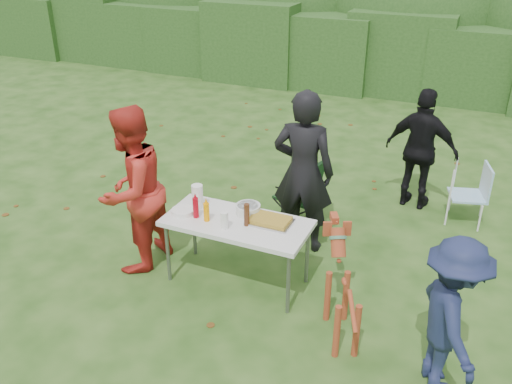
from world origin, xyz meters
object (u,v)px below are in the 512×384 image
at_px(lawn_chair, 468,193).
at_px(beer_bottle, 247,215).
at_px(paper_towel_roll, 197,196).
at_px(child, 451,317).
at_px(mustard_bottle, 206,212).
at_px(ketchup_bottle, 196,208).
at_px(person_black_puffy, 421,150).
at_px(dog, 343,295).
at_px(folding_table, 237,226).
at_px(person_red_jacket, 132,190).
at_px(camping_chair, 298,192).
at_px(person_cook, 303,172).

relative_size(lawn_chair, beer_bottle, 3.28).
bearing_deg(paper_towel_roll, lawn_chair, 40.83).
distance_m(child, mustard_bottle, 2.50).
relative_size(mustard_bottle, ketchup_bottle, 0.91).
height_order(person_black_puffy, child, person_black_puffy).
relative_size(dog, ketchup_bottle, 4.52).
height_order(folding_table, lawn_chair, lawn_chair).
bearing_deg(paper_towel_roll, person_red_jacket, -159.42).
relative_size(person_black_puffy, paper_towel_roll, 6.24).
distance_m(person_red_jacket, lawn_chair, 4.15).
height_order(camping_chair, mustard_bottle, mustard_bottle).
bearing_deg(child, person_red_jacket, 57.16).
bearing_deg(person_black_puffy, lawn_chair, 174.28).
xyz_separation_m(camping_chair, paper_towel_roll, (-0.66, -1.35, 0.43)).
distance_m(folding_table, child, 2.25).
bearing_deg(child, ketchup_bottle, 53.78).
distance_m(person_cook, lawn_chair, 2.30).
xyz_separation_m(dog, beer_bottle, (-1.12, 0.37, 0.39)).
bearing_deg(person_cook, person_black_puffy, -129.28).
xyz_separation_m(folding_table, dog, (1.25, -0.41, -0.21)).
xyz_separation_m(person_cook, dog, (0.87, -1.36, -0.48)).
bearing_deg(folding_table, beer_bottle, -15.69).
bearing_deg(person_red_jacket, person_cook, 128.73).
xyz_separation_m(folding_table, mustard_bottle, (-0.28, -0.11, 0.15)).
relative_size(lawn_chair, ketchup_bottle, 3.57).
bearing_deg(lawn_chair, person_cook, 23.28).
bearing_deg(paper_towel_roll, person_cook, 43.92).
bearing_deg(camping_chair, beer_bottle, 101.67).
bearing_deg(person_cook, mustard_bottle, 53.13).
height_order(lawn_chair, mustard_bottle, mustard_bottle).
bearing_deg(person_black_puffy, dog, 95.50).
height_order(person_cook, dog, person_cook).
height_order(folding_table, person_black_puffy, person_black_puffy).
bearing_deg(camping_chair, person_black_puffy, -127.86).
relative_size(child, camping_chair, 1.60).
distance_m(person_black_puffy, paper_towel_roll, 3.13).
bearing_deg(camping_chair, mustard_bottle, 87.01).
xyz_separation_m(mustard_bottle, ketchup_bottle, (-0.13, 0.02, 0.01)).
relative_size(person_cook, person_red_jacket, 1.04).
height_order(person_cook, person_red_jacket, person_cook).
distance_m(ketchup_bottle, paper_towel_roll, 0.22).
height_order(lawn_chair, beer_bottle, beer_bottle).
distance_m(folding_table, person_red_jacket, 1.19).
distance_m(dog, lawn_chair, 2.90).
bearing_deg(dog, lawn_chair, -43.39).
bearing_deg(mustard_bottle, folding_table, 21.90).
xyz_separation_m(mustard_bottle, beer_bottle, (0.41, 0.08, 0.02)).
bearing_deg(person_black_puffy, folding_table, 69.67).
xyz_separation_m(folding_table, paper_towel_roll, (-0.51, 0.10, 0.18)).
xyz_separation_m(person_black_puffy, ketchup_bottle, (-1.87, -2.63, 0.04)).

